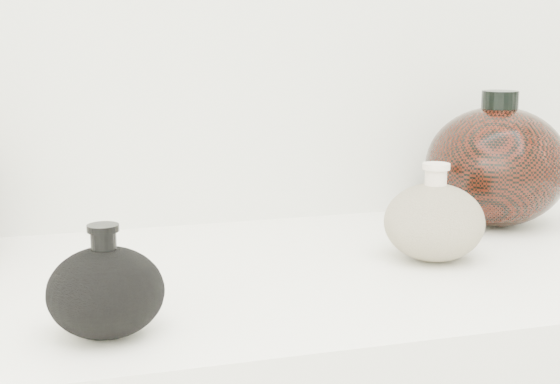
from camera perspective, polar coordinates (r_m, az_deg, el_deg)
name	(u,v)px	position (r m, az deg, el deg)	size (l,w,h in m)	color
black_gourd_vase	(106,291)	(0.74, -12.62, -7.09)	(0.13, 0.13, 0.11)	black
cream_gourd_vase	(434,221)	(0.98, 11.20, -2.12)	(0.16, 0.16, 0.12)	beige
right_round_pot	(496,166)	(1.17, 15.54, 1.87)	(0.23, 0.23, 0.20)	black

